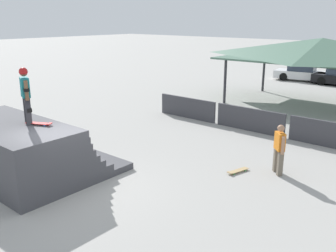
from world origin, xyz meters
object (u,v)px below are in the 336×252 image
at_px(skateboard_on_ground, 237,171).
at_px(parked_car_white, 303,73).
at_px(bystander_walking, 279,147).
at_px(skateboard_on_deck, 40,123).
at_px(skater_on_deck, 25,92).

xyz_separation_m(skateboard_on_ground, parked_car_white, (-5.64, 20.05, 0.54)).
relative_size(bystander_walking, skateboard_on_ground, 1.91).
bearing_deg(parked_car_white, bystander_walking, -79.28).
distance_m(skateboard_on_deck, parked_car_white, 24.56).
relative_size(skateboard_on_deck, bystander_walking, 0.51).
xyz_separation_m(skater_on_deck, skateboard_on_deck, (0.44, 0.12, -0.95)).
relative_size(skateboard_on_deck, skateboard_on_ground, 0.98).
bearing_deg(parked_car_white, skater_on_deck, -96.74).
bearing_deg(skateboard_on_deck, skateboard_on_ground, 20.48).
height_order(skateboard_on_deck, skateboard_on_ground, skateboard_on_deck).
height_order(skater_on_deck, bystander_walking, skater_on_deck).
distance_m(skateboard_on_ground, parked_car_white, 20.84).
bearing_deg(skateboard_on_ground, bystander_walking, 141.19).
height_order(bystander_walking, skateboard_on_ground, bystander_walking).
bearing_deg(skateboard_on_deck, bystander_walking, 19.14).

